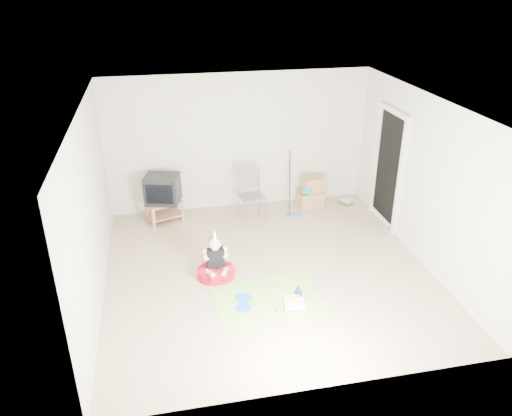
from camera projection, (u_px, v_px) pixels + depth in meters
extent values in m
plane|color=tan|center=(267.00, 270.00, 7.81)|extent=(5.00, 5.00, 0.00)
cube|color=black|center=(389.00, 170.00, 8.88)|extent=(0.02, 0.90, 2.05)
cube|color=#A36C49|center=(164.00, 202.00, 9.18)|extent=(0.72, 0.58, 0.03)
cube|color=#A36C49|center=(165.00, 215.00, 9.29)|extent=(0.72, 0.58, 0.03)
cube|color=#A36C49|center=(154.00, 218.00, 9.00)|extent=(0.06, 0.06, 0.39)
cube|color=#A36C49|center=(182.00, 211.00, 9.27)|extent=(0.06, 0.06, 0.39)
cube|color=#A36C49|center=(147.00, 211.00, 9.25)|extent=(0.06, 0.06, 0.39)
cube|color=#A36C49|center=(175.00, 205.00, 9.52)|extent=(0.06, 0.06, 0.39)
cube|color=black|center=(163.00, 189.00, 9.07)|extent=(0.70, 0.63, 0.51)
cube|color=gray|center=(252.00, 197.00, 9.17)|extent=(0.49, 0.48, 0.03)
cylinder|color=gray|center=(242.00, 197.00, 9.11)|extent=(0.02, 0.02, 0.98)
cylinder|color=gray|center=(263.00, 195.00, 9.23)|extent=(0.02, 0.02, 0.98)
cube|color=#A97F52|center=(310.00, 199.00, 9.86)|extent=(0.49, 0.39, 0.31)
cube|color=#A97F52|center=(313.00, 184.00, 9.77)|extent=(0.44, 0.37, 0.29)
ellipsoid|color=#0C7E89|center=(306.00, 191.00, 9.63)|extent=(0.20, 0.14, 0.16)
cube|color=blue|center=(293.00, 215.00, 9.51)|extent=(0.31, 0.17, 0.03)
cylinder|color=black|center=(294.00, 187.00, 9.26)|extent=(0.11, 0.39, 1.16)
cube|color=#277752|center=(345.00, 203.00, 10.03)|extent=(0.29, 0.32, 0.03)
cube|color=#AC3924|center=(345.00, 201.00, 10.02)|extent=(0.29, 0.31, 0.03)
cube|color=#C8B48D|center=(345.00, 200.00, 10.00)|extent=(0.29, 0.30, 0.03)
cylinder|color=#B01021|center=(216.00, 273.00, 7.60)|extent=(0.58, 0.58, 0.15)
cube|color=black|center=(216.00, 259.00, 7.49)|extent=(0.26, 0.15, 0.34)
sphere|color=beige|center=(215.00, 244.00, 7.37)|extent=(0.18, 0.18, 0.18)
cone|color=white|center=(215.00, 234.00, 7.31)|extent=(0.09, 0.09, 0.14)
cube|color=#E53095|center=(268.00, 299.00, 7.12)|extent=(1.61, 1.23, 0.01)
cube|color=white|center=(294.00, 304.00, 6.94)|extent=(0.31, 0.26, 0.08)
cube|color=green|center=(294.00, 306.00, 6.96)|extent=(0.31, 0.26, 0.01)
cylinder|color=beige|center=(288.00, 302.00, 6.86)|extent=(0.01, 0.01, 0.07)
cylinder|color=beige|center=(291.00, 302.00, 6.87)|extent=(0.01, 0.01, 0.07)
cylinder|color=beige|center=(294.00, 302.00, 6.87)|extent=(0.01, 0.01, 0.07)
cylinder|color=beige|center=(296.00, 302.00, 6.87)|extent=(0.01, 0.01, 0.07)
cylinder|color=beige|center=(299.00, 302.00, 6.88)|extent=(0.01, 0.01, 0.07)
cylinder|color=beige|center=(302.00, 302.00, 6.88)|extent=(0.01, 0.01, 0.07)
cylinder|color=beige|center=(287.00, 298.00, 6.95)|extent=(0.01, 0.01, 0.07)
cylinder|color=beige|center=(290.00, 298.00, 6.95)|extent=(0.01, 0.01, 0.07)
cylinder|color=beige|center=(292.00, 298.00, 6.95)|extent=(0.01, 0.01, 0.07)
cylinder|color=beige|center=(295.00, 298.00, 6.96)|extent=(0.01, 0.01, 0.07)
cylinder|color=beige|center=(298.00, 298.00, 6.96)|extent=(0.01, 0.01, 0.07)
cylinder|color=blue|center=(244.00, 298.00, 7.13)|extent=(0.28, 0.28, 0.01)
cylinder|color=blue|center=(243.00, 308.00, 6.92)|extent=(0.24, 0.24, 0.01)
cylinder|color=orange|center=(277.00, 284.00, 7.38)|extent=(0.08, 0.08, 0.08)
cylinder|color=orange|center=(278.00, 310.00, 6.83)|extent=(0.07, 0.07, 0.07)
cone|color=#1844AD|center=(298.00, 289.00, 7.19)|extent=(0.12, 0.12, 0.18)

